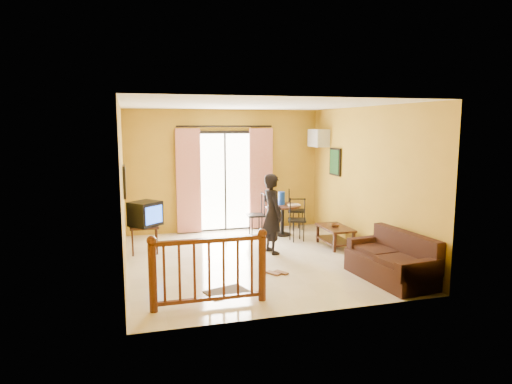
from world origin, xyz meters
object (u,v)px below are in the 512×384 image
object	(u,v)px
dining_table	(282,211)
coffee_table	(335,233)
television	(145,214)
sofa	(393,262)
standing_person	(272,214)

from	to	relation	value
dining_table	coffee_table	world-z (taller)	dining_table
television	sofa	xyz separation A→B (m)	(3.72, -2.66, -0.48)
dining_table	sofa	bearing A→B (deg)	-77.76
television	sofa	bearing A→B (deg)	-76.40
television	coffee_table	size ratio (longest dim) A/B	0.76
coffee_table	standing_person	distance (m)	1.47
dining_table	standing_person	bearing A→B (deg)	-116.87
sofa	coffee_table	bearing A→B (deg)	83.92
dining_table	standing_person	world-z (taller)	standing_person
dining_table	sofa	size ratio (longest dim) A/B	0.49
dining_table	coffee_table	distance (m)	1.43
coffee_table	sofa	distance (m)	2.10
coffee_table	sofa	size ratio (longest dim) A/B	0.55
dining_table	coffee_table	size ratio (longest dim) A/B	0.89
sofa	standing_person	bearing A→B (deg)	118.47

